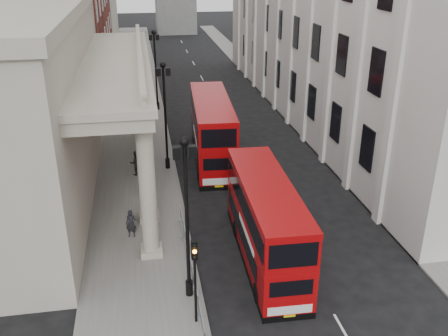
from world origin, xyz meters
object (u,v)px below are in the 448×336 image
Objects in this scene: traffic_light at (195,267)px; bus_near at (266,220)px; lamp_post_south at (187,209)px; pedestrian_b at (136,163)px; pedestrian_c at (145,151)px; lamp_post_north at (155,65)px; bus_far at (212,129)px; pedestrian_a at (131,224)px; lamp_post_mid at (165,109)px.

traffic_light is 0.40× the size of bus_near.
lamp_post_south is 0.78× the size of bus_near.
pedestrian_c is (0.76, 2.68, -0.14)m from pedestrian_b.
lamp_post_north reaches higher than bus_far.
lamp_post_north is at bearing 96.55° from pedestrian_a.
pedestrian_b is 2.79m from pedestrian_c.
lamp_post_north reaches higher than bus_near.
pedestrian_b is at bearing 120.54° from bus_near.
lamp_post_south is 17.89m from bus_far.
bus_near reaches higher than pedestrian_c.
pedestrian_c is at bearing 178.97° from bus_far.
pedestrian_a is (-2.80, -25.94, -3.94)m from lamp_post_north.
bus_near is at bearing 110.07° from pedestrian_b.
bus_near is at bearing -12.18° from pedestrian_a.
bus_near is 6.24× the size of pedestrian_a.
pedestrian_b is at bearing -85.19° from pedestrian_c.
lamp_post_south is at bearing -90.00° from lamp_post_mid.
lamp_post_south is at bearing -64.01° from pedestrian_c.
bus_far is 6.95× the size of pedestrian_a.
lamp_post_south reaches higher than pedestrian_c.
lamp_post_south is 1.00× the size of lamp_post_north.
traffic_light is 0.36× the size of bus_far.
traffic_light reaches higher than pedestrian_a.
bus_far is 13.15m from pedestrian_a.
pedestrian_c is at bearing 97.16° from pedestrian_a.
pedestrian_b is at bearing -156.33° from bus_far.
lamp_post_north reaches higher than pedestrian_b.
lamp_post_south reaches higher than traffic_light.
bus_far is (-0.76, 14.67, 0.26)m from bus_near.
bus_far is at bearing -75.70° from lamp_post_north.
traffic_light reaches higher than pedestrian_c.
traffic_light is 20.01m from pedestrian_c.
lamp_post_south is 1.00× the size of lamp_post_mid.
traffic_light is at bearing -64.26° from pedestrian_c.
pedestrian_a is at bearing 156.57° from bus_near.
lamp_post_south is at bearing 90.08° from pedestrian_b.
lamp_post_mid is at bearing 90.32° from traffic_light.
lamp_post_north is 17.49m from pedestrian_b.
lamp_post_south is 4.33× the size of pedestrian_b.
pedestrian_a is (-7.29, 3.38, -1.42)m from bus_near.
lamp_post_mid is at bearing -168.81° from pedestrian_b.
bus_near is (4.50, -13.32, -2.52)m from lamp_post_mid.
lamp_post_mid is 4.86× the size of pedestrian_a.
lamp_post_north is 4.86× the size of pedestrian_a.
lamp_post_north is 0.78× the size of bus_near.
bus_far is 6.20× the size of pedestrian_b.
traffic_light is 6.47m from bus_near.
pedestrian_a is at bearing -74.87° from pedestrian_c.
traffic_light is at bearing -89.68° from lamp_post_mid.
pedestrian_b is (-6.15, -2.24, -1.57)m from bus_far.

